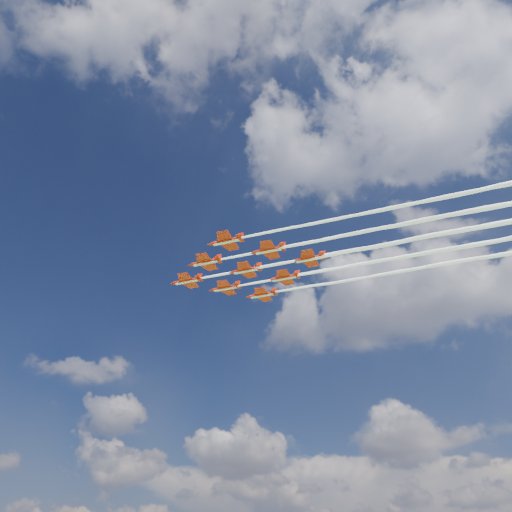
% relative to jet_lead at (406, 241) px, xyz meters
% --- Properties ---
extents(jet_lead, '(133.01, 26.96, 2.60)m').
position_rel_jet_lead_xyz_m(jet_lead, '(0.00, 0.00, 0.00)').
color(jet_lead, red).
extents(jet_row2_port, '(133.01, 26.96, 2.60)m').
position_rel_jet_lead_xyz_m(jet_row2_port, '(10.49, -5.94, 0.00)').
color(jet_row2_port, red).
extents(jet_row2_starb, '(133.01, 26.96, 2.60)m').
position_rel_jet_lead_xyz_m(jet_row2_starb, '(7.95, 9.06, 0.00)').
color(jet_row2_starb, red).
extents(jet_row3_port, '(133.01, 26.96, 2.60)m').
position_rel_jet_lead_xyz_m(jet_row3_port, '(20.98, -11.87, 0.00)').
color(jet_row3_port, red).
extents(jet_row3_centre, '(133.01, 26.96, 2.60)m').
position_rel_jet_lead_xyz_m(jet_row3_centre, '(18.44, 3.13, 0.00)').
color(jet_row3_centre, red).
extents(jet_row3_starb, '(133.01, 26.96, 2.60)m').
position_rel_jet_lead_xyz_m(jet_row3_starb, '(15.89, 18.13, 0.00)').
color(jet_row3_starb, red).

